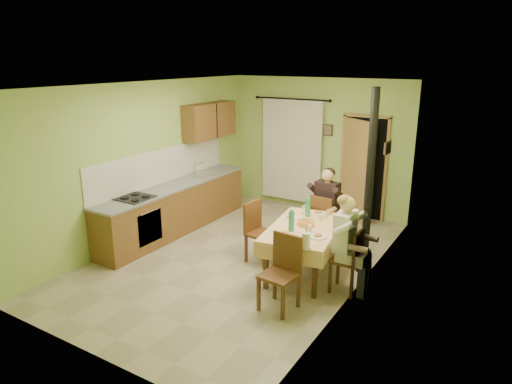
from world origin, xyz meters
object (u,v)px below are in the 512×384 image
Objects in this scene: chair_left at (261,244)px; chair_near at (279,288)px; dining_table at (304,250)px; chair_right at (346,273)px; chair_far at (324,232)px; man_right at (347,233)px; man_far at (326,200)px; stove_flue at (367,208)px.

chair_near is at bearing 47.41° from chair_left.
dining_table is 0.79m from chair_right.
man_right reaches higher than chair_far.
chair_left is 0.71× the size of man_far.
man_far is (-0.11, 1.06, 0.50)m from dining_table.
dining_table is 0.92m from man_right.
stove_flue is at bearing 27.01° from dining_table.
man_right reaches higher than dining_table.
chair_near is (0.28, -2.15, 0.00)m from chair_far.
chair_near is at bearing -76.82° from man_far.
man_far reaches higher than chair_far.
stove_flue is (0.01, 0.77, 0.74)m from chair_right.
chair_left reaches higher than chair_right.
dining_table is at bearing 73.21° from man_right.
man_right is at bearing -25.20° from dining_table.
dining_table is 1.18m from man_far.
chair_right reaches higher than dining_table.
chair_far is 1.04× the size of chair_right.
man_right reaches higher than chair_left.
chair_right is at bearing -118.32° from chair_near.
man_far is (0.00, 0.01, 0.59)m from chair_far.
man_right is at bearing 90.00° from chair_right.
stove_flue is at bearing -2.09° from man_right.
dining_table is at bearing 95.48° from chair_left.
man_far is at bearing 149.64° from stove_flue.
chair_far is at bearing 33.39° from man_right.
chair_right is 1.65m from man_far.
stove_flue is (0.77, 0.55, 0.64)m from dining_table.
chair_right is 0.67× the size of man_far.
man_right is (0.85, -1.28, 0.00)m from man_far.
dining_table is at bearing -78.29° from chair_far.
chair_left reaches higher than chair_far.
chair_right is 0.33× the size of stove_flue.
stove_flue reaches higher than chair_far.
chair_far is at bearing 150.34° from stove_flue.
dining_table is 1.06m from chair_far.
stove_flue is at bearing -104.61° from chair_near.
man_right reaches higher than chair_near.
chair_left is at bearing -116.80° from man_far.
chair_far is 1.64m from man_right.
chair_near is 0.72× the size of man_right.
chair_right is 1.55m from chair_left.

